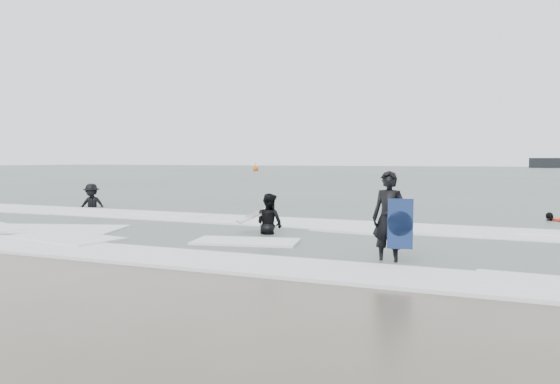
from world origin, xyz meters
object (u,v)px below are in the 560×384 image
at_px(surfer_wading, 269,236).
at_px(buoy, 256,169).
at_px(surfer_breaker, 92,209).
at_px(surfer_right_near, 550,222).
at_px(surfer_centre, 388,264).

xyz_separation_m(surfer_wading, buoy, (-37.09, 72.90, 0.42)).
bearing_deg(surfer_breaker, buoy, 88.28).
relative_size(surfer_breaker, surfer_right_near, 1.29).
bearing_deg(buoy, surfer_breaker, -68.71).
relative_size(surfer_centre, surfer_breaker, 0.98).
distance_m(surfer_centre, surfer_wading, 4.77).
relative_size(surfer_breaker, buoy, 1.16).
xyz_separation_m(surfer_wading, surfer_right_near, (7.13, 6.64, 0.00)).
relative_size(surfer_right_near, buoy, 0.90).
bearing_deg(surfer_right_near, surfer_centre, 22.89).
xyz_separation_m(surfer_breaker, buoy, (-26.73, 68.58, 0.42)).
height_order(surfer_wading, surfer_breaker, surfer_breaker).
height_order(surfer_wading, surfer_right_near, surfer_wading).
bearing_deg(surfer_right_near, surfer_wading, -5.16).
bearing_deg(surfer_breaker, surfer_wading, -45.65).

